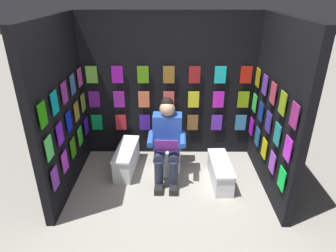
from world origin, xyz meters
TOP-DOWN VIEW (x-y plane):
  - ground_plane at (0.00, 0.00)m, footprint 30.00×30.00m
  - display_wall_back at (0.00, -1.78)m, footprint 2.75×0.14m
  - display_wall_left at (-1.37, -0.86)m, footprint 0.14×1.73m
  - display_wall_right at (1.37, -0.86)m, footprint 0.14×1.73m
  - toilet at (0.01, -1.23)m, footprint 0.41×0.56m
  - person_reading at (0.02, -1.00)m, footprint 0.53×0.69m
  - comic_longbox_near at (0.63, -1.19)m, footprint 0.32×0.84m
  - comic_longbox_far at (-0.73, -0.88)m, footprint 0.28×0.78m

SIDE VIEW (x-z plane):
  - ground_plane at x=0.00m, z-range 0.00..0.00m
  - comic_longbox_far at x=-0.73m, z-range 0.00..0.33m
  - comic_longbox_near at x=0.63m, z-range 0.00..0.38m
  - toilet at x=0.01m, z-range -0.06..0.71m
  - person_reading at x=0.02m, z-range 0.00..1.20m
  - display_wall_left at x=-1.37m, z-range 0.00..2.24m
  - display_wall_right at x=1.37m, z-range 0.00..2.24m
  - display_wall_back at x=0.00m, z-range 0.00..2.24m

